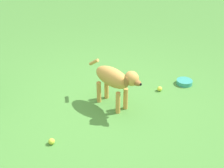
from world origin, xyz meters
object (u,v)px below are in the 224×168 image
(dog, at_px, (115,79))
(water_bowl, at_px, (184,82))
(tennis_ball_0, at_px, (52,141))
(tennis_ball_1, at_px, (160,89))

(dog, bearing_deg, water_bowl, 75.92)
(tennis_ball_0, relative_size, water_bowl, 0.30)
(tennis_ball_0, bearing_deg, dog, -65.19)
(dog, xyz_separation_m, tennis_ball_1, (0.12, -0.70, -0.35))
(water_bowl, bearing_deg, dog, 98.34)
(tennis_ball_0, height_order, water_bowl, tennis_ball_0)
(tennis_ball_0, xyz_separation_m, water_bowl, (0.56, -1.98, -0.00))
(tennis_ball_1, bearing_deg, dog, 100.11)
(dog, height_order, tennis_ball_1, dog)
(tennis_ball_1, height_order, water_bowl, tennis_ball_1)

